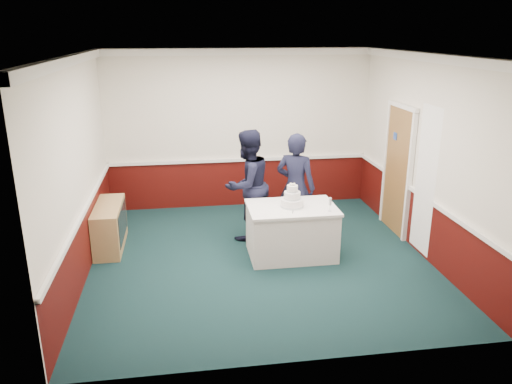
{
  "coord_description": "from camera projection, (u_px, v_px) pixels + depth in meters",
  "views": [
    {
      "loc": [
        -1.08,
        -6.8,
        3.31
      ],
      "look_at": [
        -0.07,
        -0.1,
        1.1
      ],
      "focal_mm": 35.0,
      "sensor_mm": 36.0,
      "label": 1
    }
  ],
  "objects": [
    {
      "name": "ground",
      "position": [
        260.0,
        259.0,
        7.57
      ],
      "size": [
        5.0,
        5.0,
        0.0
      ],
      "primitive_type": "plane",
      "color": "#132B2F",
      "rests_on": "ground"
    },
    {
      "name": "person_woman",
      "position": [
        296.0,
        187.0,
        8.04
      ],
      "size": [
        0.77,
        0.7,
        1.78
      ],
      "primitive_type": "imported",
      "rotation": [
        0.0,
        0.0,
        2.61
      ],
      "color": "black",
      "rests_on": "ground"
    },
    {
      "name": "wedding_cake",
      "position": [
        292.0,
        199.0,
        7.43
      ],
      "size": [
        0.35,
        0.35,
        0.36
      ],
      "color": "white",
      "rests_on": "cake_table"
    },
    {
      "name": "room_shell",
      "position": [
        259.0,
        123.0,
        7.55
      ],
      "size": [
        5.0,
        5.0,
        3.0
      ],
      "color": "silver",
      "rests_on": "ground"
    },
    {
      "name": "sideboard",
      "position": [
        110.0,
        226.0,
        7.88
      ],
      "size": [
        0.41,
        1.2,
        0.7
      ],
      "color": "tan",
      "rests_on": "ground"
    },
    {
      "name": "cake_table",
      "position": [
        291.0,
        230.0,
        7.58
      ],
      "size": [
        1.32,
        0.92,
        0.79
      ],
      "color": "white",
      "rests_on": "ground"
    },
    {
      "name": "person_man",
      "position": [
        247.0,
        185.0,
        8.08
      ],
      "size": [
        1.12,
        1.08,
        1.82
      ],
      "primitive_type": "imported",
      "rotation": [
        0.0,
        0.0,
        3.79
      ],
      "color": "black",
      "rests_on": "ground"
    },
    {
      "name": "cake_knife",
      "position": [
        293.0,
        211.0,
        7.27
      ],
      "size": [
        0.08,
        0.22,
        0.0
      ],
      "primitive_type": "cube",
      "rotation": [
        0.0,
        0.0,
        -0.28
      ],
      "color": "silver",
      "rests_on": "cake_table"
    },
    {
      "name": "champagne_flute",
      "position": [
        330.0,
        202.0,
        7.23
      ],
      "size": [
        0.05,
        0.05,
        0.21
      ],
      "color": "silver",
      "rests_on": "cake_table"
    }
  ]
}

